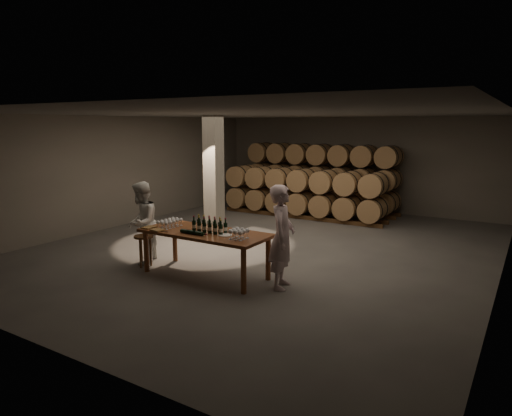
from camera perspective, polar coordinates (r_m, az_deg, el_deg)
The scene contains 15 objects.
room at distance 12.04m, azimuth -5.30°, elevation 3.88°, with size 12.00×12.00×12.00m.
tasting_table at distance 8.99m, azimuth -6.38°, elevation -3.56°, with size 2.60×1.10×0.90m.
barrel_stack_back at distance 15.98m, azimuth 8.05°, elevation 3.96°, with size 5.48×0.95×2.31m.
barrel_stack_front at distance 14.77m, azimuth 5.82°, elevation 2.04°, with size 5.48×0.95×1.57m.
bottle_cluster at distance 8.86m, azimuth -5.83°, elevation -2.34°, with size 0.73×0.23×0.31m.
lying_bottles at distance 8.74m, azimuth -7.96°, elevation -3.03°, with size 0.62×0.08×0.08m.
glass_cluster_left at distance 9.45m, azimuth -10.74°, elevation -1.64°, with size 0.30×0.52×0.16m.
glass_cluster_right at distance 8.33m, azimuth -2.17°, elevation -2.93°, with size 0.31×0.31×0.19m.
plate at distance 8.60m, azimuth -3.88°, elevation -3.40°, with size 0.27×0.27×0.02m, color white.
notebook_near at distance 9.16m, azimuth -12.20°, elevation -2.71°, with size 0.25×0.20×0.03m, color olive.
notebook_corner at distance 9.46m, azimuth -13.24°, elevation -2.36°, with size 0.20×0.26×0.02m, color olive.
pen at distance 9.04m, azimuth -11.33°, elevation -2.92°, with size 0.01×0.01×0.14m, color black.
stool at distance 9.88m, azimuth -13.87°, elevation -4.04°, with size 0.40×0.40×0.66m.
person_man at distance 8.27m, azimuth 3.27°, elevation -3.63°, with size 0.70×0.46×1.91m, color beige.
person_woman at distance 10.06m, azimuth -14.08°, elevation -1.81°, with size 0.86×0.67×1.77m, color white.
Camera 1 is at (5.40, -9.35, 2.95)m, focal length 32.00 mm.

